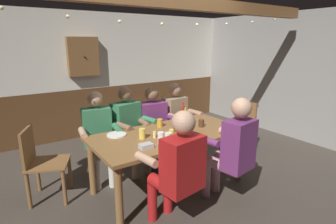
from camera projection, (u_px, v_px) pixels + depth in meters
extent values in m
plane|color=#423A33|center=(176.00, 191.00, 3.40)|extent=(7.25, 7.25, 0.00)
cube|color=silver|center=(93.00, 51.00, 5.14)|extent=(6.04, 0.12, 1.42)
cube|color=brown|center=(97.00, 111.00, 5.44)|extent=(6.04, 0.12, 0.94)
cube|color=gray|center=(317.00, 79.00, 4.77)|extent=(0.12, 5.31, 2.36)
cube|color=brown|center=(159.00, 1.00, 3.10)|extent=(5.44, 0.14, 0.16)
cube|color=brown|center=(169.00, 134.00, 3.33)|extent=(1.90, 0.94, 0.04)
cylinder|color=brown|center=(119.00, 198.00, 2.64)|extent=(0.08, 0.08, 0.69)
cylinder|color=brown|center=(240.00, 156.00, 3.59)|extent=(0.08, 0.08, 0.69)
cylinder|color=brown|center=(92.00, 168.00, 3.26)|extent=(0.08, 0.08, 0.69)
cylinder|color=brown|center=(201.00, 139.00, 4.21)|extent=(0.08, 0.08, 0.69)
cube|color=#33724C|center=(97.00, 127.00, 3.60)|extent=(0.40, 0.27, 0.52)
sphere|color=tan|center=(95.00, 99.00, 3.50)|extent=(0.19, 0.19, 0.19)
cylinder|color=silver|center=(108.00, 146.00, 3.57)|extent=(0.20, 0.41, 0.13)
cylinder|color=silver|center=(92.00, 149.00, 3.49)|extent=(0.20, 0.41, 0.13)
cylinder|color=silver|center=(112.00, 171.00, 3.47)|extent=(0.10, 0.10, 0.42)
cylinder|color=silver|center=(96.00, 174.00, 3.39)|extent=(0.10, 0.10, 0.42)
cylinder|color=#33724C|center=(117.00, 128.00, 3.46)|extent=(0.13, 0.29, 0.08)
cylinder|color=tan|center=(83.00, 133.00, 3.29)|extent=(0.13, 0.29, 0.08)
cube|color=#33724C|center=(126.00, 121.00, 3.83)|extent=(0.41, 0.30, 0.54)
sphere|color=brown|center=(125.00, 94.00, 3.72)|extent=(0.20, 0.20, 0.20)
cylinder|color=#997F60|center=(138.00, 138.00, 3.87)|extent=(0.19, 0.39, 0.13)
cylinder|color=#997F60|center=(126.00, 142.00, 3.73)|extent=(0.19, 0.39, 0.13)
cylinder|color=#997F60|center=(147.00, 159.00, 3.81)|extent=(0.10, 0.10, 0.42)
cylinder|color=#997F60|center=(135.00, 164.00, 3.67)|extent=(0.10, 0.10, 0.42)
cylinder|color=#33724C|center=(150.00, 120.00, 3.79)|extent=(0.13, 0.29, 0.08)
cylinder|color=brown|center=(124.00, 127.00, 3.49)|extent=(0.13, 0.29, 0.08)
cube|color=#6B2D66|center=(152.00, 118.00, 4.07)|extent=(0.43, 0.28, 0.49)
sphere|color=brown|center=(152.00, 94.00, 3.97)|extent=(0.21, 0.21, 0.21)
cylinder|color=#2D4C84|center=(163.00, 134.00, 4.06)|extent=(0.17, 0.39, 0.13)
cylinder|color=#2D4C84|center=(149.00, 136.00, 3.96)|extent=(0.17, 0.39, 0.13)
cylinder|color=#2D4C84|center=(168.00, 155.00, 3.97)|extent=(0.10, 0.10, 0.42)
cylinder|color=#2D4C84|center=(155.00, 158.00, 3.87)|extent=(0.10, 0.10, 0.42)
cylinder|color=#6B2D66|center=(174.00, 119.00, 3.95)|extent=(0.11, 0.29, 0.08)
cylinder|color=brown|center=(144.00, 123.00, 3.73)|extent=(0.11, 0.29, 0.08)
cube|color=#997F60|center=(175.00, 113.00, 4.30)|extent=(0.37, 0.25, 0.51)
sphere|color=#9E755B|center=(175.00, 89.00, 4.20)|extent=(0.20, 0.20, 0.20)
cylinder|color=#AD1919|center=(185.00, 128.00, 4.31)|extent=(0.16, 0.40, 0.13)
cylinder|color=#AD1919|center=(176.00, 131.00, 4.19)|extent=(0.16, 0.40, 0.13)
cylinder|color=#AD1919|center=(194.00, 148.00, 4.23)|extent=(0.10, 0.10, 0.42)
cylinder|color=#AD1919|center=(185.00, 151.00, 4.11)|extent=(0.10, 0.10, 0.42)
cylinder|color=#9E755B|center=(195.00, 113.00, 4.23)|extent=(0.10, 0.29, 0.08)
cylinder|color=#9E755B|center=(175.00, 117.00, 3.98)|extent=(0.10, 0.29, 0.08)
cube|color=#AD1919|center=(183.00, 164.00, 2.51)|extent=(0.42, 0.29, 0.53)
sphere|color=tan|center=(184.00, 122.00, 2.40)|extent=(0.22, 0.22, 0.22)
cylinder|color=#AD1919|center=(165.00, 186.00, 2.60)|extent=(0.18, 0.40, 0.13)
cylinder|color=#AD1919|center=(181.00, 179.00, 2.74)|extent=(0.18, 0.40, 0.13)
cylinder|color=#AD1919|center=(152.00, 202.00, 2.81)|extent=(0.10, 0.10, 0.42)
cylinder|color=#AD1919|center=(168.00, 194.00, 2.95)|extent=(0.10, 0.10, 0.42)
cylinder|color=tan|center=(146.00, 160.00, 2.54)|extent=(0.12, 0.29, 0.08)
cylinder|color=#AD1919|center=(181.00, 147.00, 2.83)|extent=(0.12, 0.29, 0.08)
cube|color=#6B2D66|center=(239.00, 145.00, 2.92)|extent=(0.38, 0.28, 0.56)
sphere|color=tan|center=(241.00, 108.00, 2.81)|extent=(0.21, 0.21, 0.21)
cylinder|color=#B78493|center=(221.00, 166.00, 3.02)|extent=(0.19, 0.42, 0.13)
cylinder|color=#B78493|center=(231.00, 161.00, 3.15)|extent=(0.19, 0.42, 0.13)
cylinder|color=#B78493|center=(206.00, 181.00, 3.23)|extent=(0.10, 0.10, 0.42)
cylinder|color=#B78493|center=(216.00, 175.00, 3.36)|extent=(0.10, 0.10, 0.42)
cylinder|color=#6B2D66|center=(208.00, 141.00, 2.96)|extent=(0.12, 0.29, 0.08)
cylinder|color=tan|center=(230.00, 133.00, 3.23)|extent=(0.12, 0.29, 0.08)
cube|color=brown|center=(237.00, 129.00, 4.36)|extent=(0.50, 0.50, 0.02)
cube|color=brown|center=(245.00, 114.00, 4.44)|extent=(0.08, 0.40, 0.42)
cylinder|color=brown|center=(240.00, 149.00, 4.16)|extent=(0.04, 0.04, 0.44)
cylinder|color=brown|center=(220.00, 142.00, 4.44)|extent=(0.04, 0.04, 0.44)
cylinder|color=brown|center=(253.00, 143.00, 4.41)|extent=(0.04, 0.04, 0.44)
cylinder|color=brown|center=(233.00, 137.00, 4.68)|extent=(0.04, 0.04, 0.44)
cube|color=brown|center=(48.00, 163.00, 3.15)|extent=(0.58, 0.58, 0.02)
cube|color=brown|center=(28.00, 147.00, 3.06)|extent=(0.19, 0.37, 0.42)
cylinder|color=brown|center=(70.00, 172.00, 3.42)|extent=(0.04, 0.04, 0.44)
cylinder|color=brown|center=(64.00, 188.00, 3.06)|extent=(0.04, 0.04, 0.44)
cylinder|color=brown|center=(38.00, 175.00, 3.36)|extent=(0.04, 0.04, 0.44)
cylinder|color=brown|center=(28.00, 191.00, 3.00)|extent=(0.04, 0.04, 0.44)
cylinder|color=#F9E08C|center=(155.00, 135.00, 3.15)|extent=(0.04, 0.04, 0.08)
cube|color=#B2B7BC|center=(146.00, 146.00, 2.85)|extent=(0.14, 0.10, 0.05)
cylinder|color=white|center=(117.00, 135.00, 3.24)|extent=(0.23, 0.23, 0.01)
cylinder|color=#195923|center=(180.00, 128.00, 3.23)|extent=(0.07, 0.07, 0.17)
cylinder|color=#195923|center=(181.00, 119.00, 3.20)|extent=(0.03, 0.03, 0.06)
cylinder|color=gold|center=(185.00, 122.00, 3.38)|extent=(0.06, 0.06, 0.22)
cylinder|color=gold|center=(185.00, 111.00, 3.34)|extent=(0.02, 0.02, 0.08)
cylinder|color=red|center=(183.00, 113.00, 3.90)|extent=(0.06, 0.06, 0.18)
cylinder|color=red|center=(183.00, 105.00, 3.87)|extent=(0.03, 0.03, 0.06)
cylinder|color=#593314|center=(184.00, 118.00, 3.61)|extent=(0.06, 0.06, 0.20)
cylinder|color=#593314|center=(184.00, 108.00, 3.57)|extent=(0.03, 0.03, 0.07)
cylinder|color=white|center=(168.00, 139.00, 2.92)|extent=(0.08, 0.08, 0.14)
cylinder|color=gold|center=(160.00, 123.00, 3.55)|extent=(0.08, 0.08, 0.11)
cylinder|color=#E5C64C|center=(142.00, 134.00, 3.13)|extent=(0.08, 0.08, 0.12)
cylinder|color=#E5C64C|center=(172.00, 135.00, 3.09)|extent=(0.07, 0.07, 0.12)
cylinder|color=white|center=(161.00, 138.00, 2.97)|extent=(0.07, 0.07, 0.13)
cylinder|color=#4C2D19|center=(201.00, 123.00, 3.55)|extent=(0.07, 0.07, 0.10)
cube|color=brown|center=(83.00, 57.00, 4.94)|extent=(0.56, 0.12, 0.70)
sphere|color=black|center=(85.00, 57.00, 4.88)|extent=(0.03, 0.03, 0.03)
sphere|color=#F9EAB2|center=(2.00, 8.00, 2.24)|extent=(0.04, 0.04, 0.04)
sphere|color=#F9EAB2|center=(68.00, 16.00, 2.54)|extent=(0.04, 0.04, 0.04)
sphere|color=#F9EAB2|center=(120.00, 21.00, 2.83)|extent=(0.04, 0.04, 0.04)
sphere|color=#F9EAB2|center=(162.00, 24.00, 3.12)|extent=(0.04, 0.04, 0.04)
sphere|color=#F9EAB2|center=(197.00, 25.00, 3.41)|extent=(0.04, 0.04, 0.04)
sphere|color=#F9EAB2|center=(227.00, 24.00, 3.69)|extent=(0.04, 0.04, 0.04)
sphere|color=#F9EAB2|center=(252.00, 22.00, 3.97)|extent=(0.04, 0.04, 0.04)
sphere|color=#F9EAB2|center=(275.00, 19.00, 4.24)|extent=(0.04, 0.04, 0.04)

